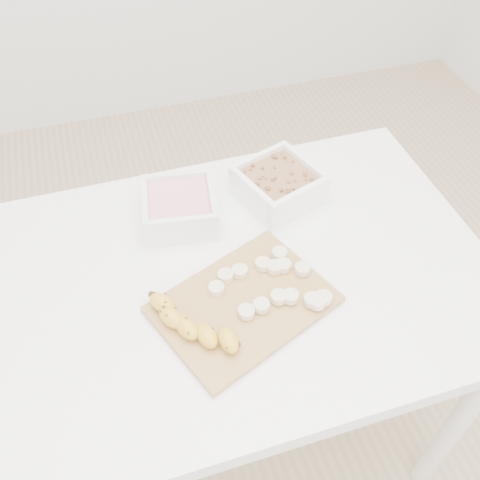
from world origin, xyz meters
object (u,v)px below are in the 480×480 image
object	(u,v)px
banana	(194,325)
table	(244,299)
bowl_granola	(278,184)
bowl_yogurt	(180,207)
cutting_board	(244,304)

from	to	relation	value
banana	table	bearing A→B (deg)	13.10
bowl_granola	banana	bearing A→B (deg)	-131.84
table	bowl_granola	xyz separation A→B (m)	(0.14, 0.18, 0.13)
bowl_granola	banana	distance (m)	0.40
bowl_yogurt	cutting_board	size ratio (longest dim) A/B	0.56
table	banana	world-z (taller)	banana
bowl_yogurt	bowl_granola	distance (m)	0.23
bowl_yogurt	banana	world-z (taller)	bowl_yogurt
table	cutting_board	distance (m)	0.14
banana	cutting_board	bearing A→B (deg)	-11.08
bowl_yogurt	bowl_granola	size ratio (longest dim) A/B	0.86
table	cutting_board	world-z (taller)	cutting_board
table	banana	bearing A→B (deg)	-138.41
table	bowl_yogurt	distance (m)	0.24
table	bowl_yogurt	xyz separation A→B (m)	(-0.09, 0.18, 0.13)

